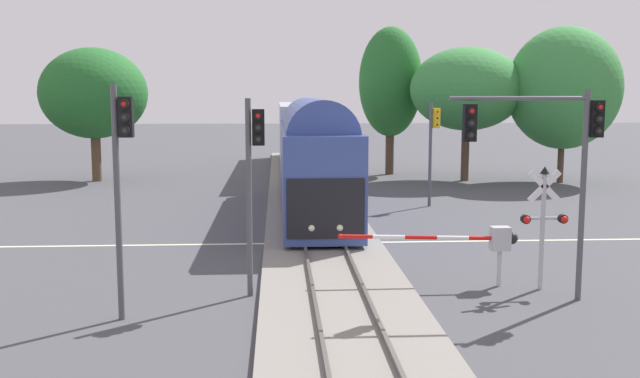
# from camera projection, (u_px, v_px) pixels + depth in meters

# --- Properties ---
(ground_plane) EXTENTS (220.00, 220.00, 0.00)m
(ground_plane) POSITION_uv_depth(u_px,v_px,m) (322.00, 243.00, 27.73)
(ground_plane) COLOR #47474C
(road_centre_stripe) EXTENTS (44.00, 0.20, 0.01)m
(road_centre_stripe) POSITION_uv_depth(u_px,v_px,m) (322.00, 243.00, 27.72)
(road_centre_stripe) COLOR beige
(road_centre_stripe) RESTS_ON ground
(railway_track) EXTENTS (4.40, 80.00, 0.32)m
(railway_track) POSITION_uv_depth(u_px,v_px,m) (322.00, 241.00, 27.71)
(railway_track) COLOR gray
(railway_track) RESTS_ON ground
(commuter_train) EXTENTS (3.04, 40.11, 5.16)m
(commuter_train) POSITION_uv_depth(u_px,v_px,m) (305.00, 142.00, 43.56)
(commuter_train) COLOR #384C93
(commuter_train) RESTS_ON railway_track
(crossing_gate_near) EXTENTS (5.36, 0.40, 1.80)m
(crossing_gate_near) POSITION_uv_depth(u_px,v_px,m) (482.00, 240.00, 21.33)
(crossing_gate_near) COLOR #B7B7BC
(crossing_gate_near) RESTS_ON ground
(crossing_signal_mast) EXTENTS (1.36, 0.44, 3.64)m
(crossing_signal_mast) POSITION_uv_depth(u_px,v_px,m) (544.00, 215.00, 20.87)
(crossing_signal_mast) COLOR #B2B2B7
(crossing_signal_mast) RESTS_ON ground
(traffic_signal_far_side) EXTENTS (0.53, 0.38, 5.28)m
(traffic_signal_far_side) POSITION_uv_depth(u_px,v_px,m) (433.00, 137.00, 36.27)
(traffic_signal_far_side) COLOR #4C4C51
(traffic_signal_far_side) RESTS_ON ground
(traffic_signal_near_left) EXTENTS (0.53, 0.38, 5.94)m
(traffic_signal_near_left) POSITION_uv_depth(u_px,v_px,m) (121.00, 165.00, 17.84)
(traffic_signal_near_left) COLOR #4C4C51
(traffic_signal_near_left) RESTS_ON ground
(traffic_signal_near_right) EXTENTS (4.21, 0.38, 5.83)m
(traffic_signal_near_right) POSITION_uv_depth(u_px,v_px,m) (548.00, 143.00, 19.44)
(traffic_signal_near_right) COLOR #4C4C51
(traffic_signal_near_right) RESTS_ON ground
(traffic_signal_median) EXTENTS (0.53, 0.38, 5.59)m
(traffic_signal_median) POSITION_uv_depth(u_px,v_px,m) (253.00, 165.00, 20.00)
(traffic_signal_median) COLOR #4C4C51
(traffic_signal_median) RESTS_ON ground
(elm_centre_background) EXTENTS (4.43, 4.43, 10.32)m
(elm_centre_background) POSITION_uv_depth(u_px,v_px,m) (391.00, 82.00, 50.41)
(elm_centre_background) COLOR #4C3828
(elm_centre_background) RESTS_ON ground
(oak_far_right) EXTENTS (7.33, 7.33, 8.69)m
(oak_far_right) POSITION_uv_depth(u_px,v_px,m) (467.00, 89.00, 46.73)
(oak_far_right) COLOR #4C3828
(oak_far_right) RESTS_ON ground
(pine_left_background) EXTENTS (6.86, 6.86, 8.64)m
(pine_left_background) POSITION_uv_depth(u_px,v_px,m) (94.00, 94.00, 46.53)
(pine_left_background) COLOR brown
(pine_left_background) RESTS_ON ground
(maple_right_background) EXTENTS (7.11, 7.11, 9.92)m
(maple_right_background) POSITION_uv_depth(u_px,v_px,m) (564.00, 88.00, 45.70)
(maple_right_background) COLOR #4C3828
(maple_right_background) RESTS_ON ground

